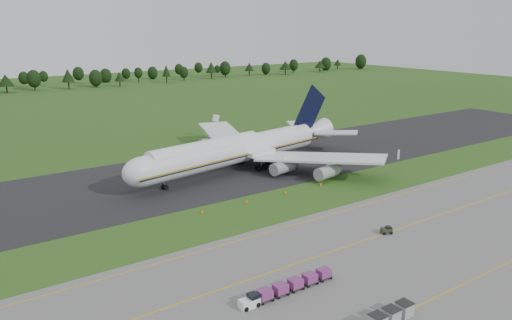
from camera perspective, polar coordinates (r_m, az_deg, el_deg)
ground at (r=95.59m, az=-1.58°, el=-6.15°), size 600.00×600.00×0.00m
apron at (r=72.23m, az=13.85°, el=-14.03°), size 300.00×52.00×0.06m
taxiway at (r=118.73m, az=-9.02°, el=-2.03°), size 300.00×40.00×0.08m
apron_markings at (r=76.38m, az=9.84°, el=-12.07°), size 300.00×30.20×0.01m
tree_line at (r=301.03m, az=-24.60°, el=8.34°), size 527.05×21.35×11.99m
aircraft at (r=122.39m, az=-2.07°, el=1.26°), size 67.23×64.35×18.80m
baggage_train at (r=68.80m, az=3.48°, el=-14.33°), size 15.02×1.59×1.53m
utility_cart at (r=89.44m, az=14.68°, el=-7.83°), size 2.09×1.70×0.99m
uld_row at (r=64.97m, az=15.20°, el=-16.73°), size 6.61×1.81×1.79m
edge_markers at (r=103.48m, az=1.21°, el=-4.30°), size 30.65×0.30×0.60m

